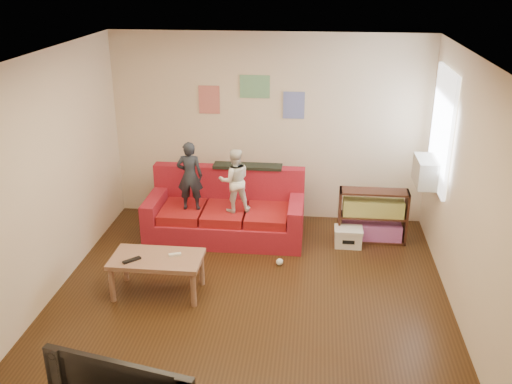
# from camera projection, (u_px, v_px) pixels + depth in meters

# --- Properties ---
(room_shell) EXTENTS (4.52, 5.02, 2.72)m
(room_shell) POSITION_uv_depth(u_px,v_px,m) (248.00, 194.00, 5.85)
(room_shell) COLOR #3B2310
(room_shell) RESTS_ON ground
(sofa) EXTENTS (2.13, 0.98, 0.94)m
(sofa) POSITION_uv_depth(u_px,v_px,m) (226.00, 214.00, 7.91)
(sofa) COLOR #A41A2A
(sofa) RESTS_ON ground
(child_a) EXTENTS (0.36, 0.25, 0.95)m
(child_a) POSITION_uv_depth(u_px,v_px,m) (190.00, 176.00, 7.57)
(child_a) COLOR #21252F
(child_a) RESTS_ON sofa
(child_b) EXTENTS (0.50, 0.44, 0.87)m
(child_b) POSITION_uv_depth(u_px,v_px,m) (235.00, 180.00, 7.52)
(child_b) COLOR white
(child_b) RESTS_ON sofa
(coffee_table) EXTENTS (1.03, 0.57, 0.46)m
(coffee_table) POSITION_uv_depth(u_px,v_px,m) (157.00, 262.00, 6.46)
(coffee_table) COLOR #9D6E55
(coffee_table) RESTS_ON ground
(remote) EXTENTS (0.19, 0.18, 0.02)m
(remote) POSITION_uv_depth(u_px,v_px,m) (132.00, 260.00, 6.35)
(remote) COLOR black
(remote) RESTS_ON coffee_table
(game_controller) EXTENTS (0.15, 0.09, 0.03)m
(game_controller) POSITION_uv_depth(u_px,v_px,m) (175.00, 255.00, 6.46)
(game_controller) COLOR white
(game_controller) RESTS_ON coffee_table
(bookshelf) EXTENTS (0.92, 0.27, 0.73)m
(bookshelf) POSITION_uv_depth(u_px,v_px,m) (372.00, 218.00, 7.74)
(bookshelf) COLOR #3C1E14
(bookshelf) RESTS_ON ground
(window) EXTENTS (0.04, 1.08, 1.48)m
(window) POSITION_uv_depth(u_px,v_px,m) (442.00, 129.00, 7.04)
(window) COLOR white
(window) RESTS_ON room_shell
(ac_unit) EXTENTS (0.28, 0.55, 0.35)m
(ac_unit) POSITION_uv_depth(u_px,v_px,m) (427.00, 172.00, 7.26)
(ac_unit) COLOR #B7B2A3
(ac_unit) RESTS_ON window
(artwork_left) EXTENTS (0.30, 0.01, 0.40)m
(artwork_left) POSITION_uv_depth(u_px,v_px,m) (209.00, 100.00, 8.07)
(artwork_left) COLOR #D87266
(artwork_left) RESTS_ON room_shell
(artwork_center) EXTENTS (0.42, 0.01, 0.32)m
(artwork_center) POSITION_uv_depth(u_px,v_px,m) (255.00, 87.00, 7.93)
(artwork_center) COLOR #72B27F
(artwork_center) RESTS_ON room_shell
(artwork_right) EXTENTS (0.30, 0.01, 0.38)m
(artwork_right) POSITION_uv_depth(u_px,v_px,m) (294.00, 105.00, 7.97)
(artwork_right) COLOR #727FCC
(artwork_right) RESTS_ON room_shell
(file_box) EXTENTS (0.37, 0.28, 0.26)m
(file_box) POSITION_uv_depth(u_px,v_px,m) (348.00, 237.00, 7.66)
(file_box) COLOR white
(file_box) RESTS_ON ground
(tissue) EXTENTS (0.11, 0.11, 0.09)m
(tissue) POSITION_uv_depth(u_px,v_px,m) (280.00, 262.00, 7.19)
(tissue) COLOR silver
(tissue) RESTS_ON ground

